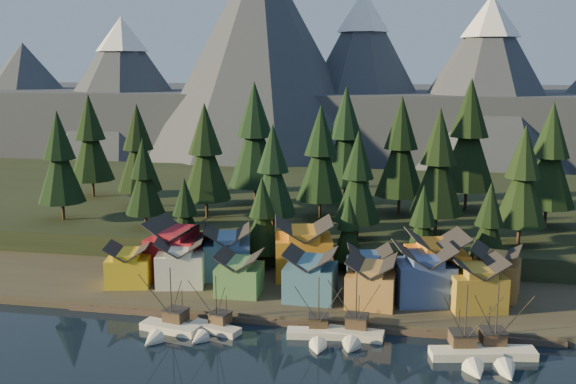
% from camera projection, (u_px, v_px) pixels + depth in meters
% --- Properties ---
extents(ground, '(500.00, 500.00, 0.00)m').
position_uv_depth(ground, '(282.00, 370.00, 87.82)').
color(ground, black).
rests_on(ground, ground).
extents(shore_strip, '(400.00, 50.00, 1.50)m').
position_uv_depth(shore_strip, '(322.00, 273.00, 126.22)').
color(shore_strip, '#343025').
rests_on(shore_strip, ground).
extents(hillside, '(420.00, 100.00, 6.00)m').
position_uv_depth(hillside, '(347.00, 208.00, 173.96)').
color(hillside, black).
rests_on(hillside, ground).
extents(dock, '(80.00, 4.00, 1.00)m').
position_uv_depth(dock, '(302.00, 320.00, 103.62)').
color(dock, '#4F4338').
rests_on(dock, ground).
extents(mountain_ridge, '(560.00, 190.00, 90.00)m').
position_uv_depth(mountain_ridge, '(366.00, 99.00, 289.36)').
color(mountain_ridge, '#404553').
rests_on(mountain_ridge, ground).
extents(boat_1, '(10.14, 10.68, 11.40)m').
position_uv_depth(boat_1, '(166.00, 321.00, 99.20)').
color(boat_1, silver).
rests_on(boat_1, ground).
extents(boat_2, '(9.01, 9.43, 10.04)m').
position_uv_depth(boat_2, '(211.00, 322.00, 99.23)').
color(boat_2, beige).
rests_on(boat_2, ground).
extents(boat_3, '(10.14, 10.84, 10.46)m').
position_uv_depth(boat_3, '(318.00, 328.00, 97.08)').
color(boat_3, white).
rests_on(boat_3, ground).
extents(boat_4, '(9.08, 9.77, 11.50)m').
position_uv_depth(boat_4, '(354.00, 326.00, 96.79)').
color(boat_4, beige).
rests_on(boat_4, ground).
extents(boat_5, '(10.60, 11.18, 11.92)m').
position_uv_depth(boat_5, '(468.00, 346.00, 89.91)').
color(boat_5, white).
rests_on(boat_5, ground).
extents(boat_6, '(11.79, 12.58, 11.95)m').
position_uv_depth(boat_6, '(499.00, 346.00, 90.19)').
color(boat_6, silver).
rests_on(boat_6, ground).
extents(house_front_0, '(9.09, 8.78, 7.64)m').
position_uv_depth(house_front_0, '(129.00, 263.00, 116.84)').
color(house_front_0, gold).
rests_on(house_front_0, shore_strip).
extents(house_front_1, '(10.01, 9.75, 8.72)m').
position_uv_depth(house_front_1, '(181.00, 260.00, 116.85)').
color(house_front_1, silver).
rests_on(house_front_1, shore_strip).
extents(house_front_2, '(7.74, 7.80, 7.42)m').
position_uv_depth(house_front_2, '(239.00, 272.00, 112.42)').
color(house_front_2, '#4F8648').
rests_on(house_front_2, shore_strip).
extents(house_front_3, '(8.71, 8.32, 8.63)m').
position_uv_depth(house_front_3, '(310.00, 274.00, 109.54)').
color(house_front_3, '#376784').
rests_on(house_front_3, shore_strip).
extents(house_front_4, '(8.38, 8.98, 8.12)m').
position_uv_depth(house_front_4, '(371.00, 280.00, 107.16)').
color(house_front_4, '#AB7A3C').
rests_on(house_front_4, shore_strip).
extents(house_front_5, '(11.21, 10.57, 9.92)m').
position_uv_depth(house_front_5, '(423.00, 272.00, 108.19)').
color(house_front_5, '#3D5692').
rests_on(house_front_5, shore_strip).
extents(house_front_6, '(10.26, 9.91, 8.64)m').
position_uv_depth(house_front_6, '(476.00, 281.00, 105.59)').
color(house_front_6, '#A3822A').
rests_on(house_front_6, shore_strip).
extents(house_back_0, '(10.82, 10.46, 10.86)m').
position_uv_depth(house_back_0, '(177.00, 247.00, 121.43)').
color(house_back_0, maroon).
rests_on(house_back_0, shore_strip).
extents(house_back_1, '(10.34, 10.42, 9.55)m').
position_uv_depth(house_back_1, '(227.00, 251.00, 121.36)').
color(house_back_1, '#3E6194').
rests_on(house_back_1, shore_strip).
extents(house_back_2, '(12.27, 11.61, 11.14)m').
position_uv_depth(house_back_2, '(303.00, 247.00, 120.68)').
color(house_back_2, orange).
rests_on(house_back_2, shore_strip).
extents(house_back_3, '(8.66, 7.98, 7.76)m').
position_uv_depth(house_back_3, '(369.00, 267.00, 114.63)').
color(house_back_3, '#3A5789').
rests_on(house_back_3, shore_strip).
extents(house_back_4, '(11.63, 11.32, 10.74)m').
position_uv_depth(house_back_4, '(436.00, 261.00, 112.74)').
color(house_back_4, orange).
rests_on(house_back_4, shore_strip).
extents(house_back_5, '(9.47, 9.55, 8.80)m').
position_uv_depth(house_back_5, '(495.00, 270.00, 110.90)').
color(house_back_5, olive).
rests_on(house_back_5, shore_strip).
extents(tree_hill_0, '(10.81, 10.81, 25.19)m').
position_uv_depth(tree_hill_0, '(60.00, 161.00, 145.57)').
color(tree_hill_0, '#332319').
rests_on(tree_hill_0, hillside).
extents(tree_hill_1, '(11.14, 11.14, 25.95)m').
position_uv_depth(tree_hill_1, '(138.00, 151.00, 158.68)').
color(tree_hill_1, '#332319').
rests_on(tree_hill_1, hillside).
extents(tree_hill_2, '(8.56, 8.56, 19.95)m').
position_uv_depth(tree_hill_2, '(144.00, 179.00, 138.20)').
color(tree_hill_2, '#332319').
rests_on(tree_hill_2, hillside).
extents(tree_hill_3, '(11.50, 11.50, 26.80)m').
position_uv_depth(tree_hill_3, '(205.00, 156.00, 147.19)').
color(tree_hill_3, '#332319').
rests_on(tree_hill_3, hillside).
extents(tree_hill_4, '(13.44, 13.44, 31.30)m').
position_uv_depth(tree_hill_4, '(255.00, 139.00, 159.68)').
color(tree_hill_4, '#332319').
rests_on(tree_hill_4, hillside).
extents(tree_hill_5, '(9.96, 9.96, 23.20)m').
position_uv_depth(tree_hill_5, '(273.00, 174.00, 134.60)').
color(tree_hill_5, '#332319').
rests_on(tree_hill_5, hillside).
extents(tree_hill_6, '(11.32, 11.32, 26.37)m').
position_uv_depth(tree_hill_6, '(321.00, 157.00, 147.24)').
color(tree_hill_6, '#332319').
rests_on(tree_hill_6, hillside).
extents(tree_hill_7, '(9.62, 9.62, 22.42)m').
position_uv_depth(tree_hill_7, '(358.00, 180.00, 129.43)').
color(tree_hill_7, '#332319').
rests_on(tree_hill_7, hillside).
extents(tree_hill_8, '(12.10, 12.10, 28.19)m').
position_uv_depth(tree_hill_8, '(401.00, 150.00, 150.46)').
color(tree_hill_8, '#332319').
rests_on(tree_hill_8, hillside).
extents(tree_hill_9, '(11.45, 11.45, 26.67)m').
position_uv_depth(tree_hill_9, '(438.00, 166.00, 132.77)').
color(tree_hill_9, '#332319').
rests_on(tree_hill_9, hillside).
extents(tree_hill_10, '(13.84, 13.84, 32.24)m').
position_uv_depth(tree_hill_10, '(469.00, 139.00, 154.78)').
color(tree_hill_10, '#332319').
rests_on(tree_hill_10, hillside).
extents(tree_hill_11, '(10.24, 10.24, 23.85)m').
position_uv_depth(tree_hill_11, '(523.00, 180.00, 125.29)').
color(tree_hill_11, '#332319').
rests_on(tree_hill_11, hillside).
extents(tree_hill_12, '(11.81, 11.81, 27.52)m').
position_uv_depth(tree_hill_12, '(550.00, 159.00, 138.84)').
color(tree_hill_12, '#332319').
rests_on(tree_hill_12, hillside).
extents(tree_hill_15, '(12.89, 12.89, 30.02)m').
position_uv_depth(tree_hill_15, '(346.00, 140.00, 162.49)').
color(tree_hill_15, '#332319').
rests_on(tree_hill_15, hillside).
extents(tree_hill_16, '(11.90, 11.90, 27.72)m').
position_uv_depth(tree_hill_16, '(91.00, 141.00, 171.46)').
color(tree_hill_16, '#332319').
rests_on(tree_hill_16, hillside).
extents(tree_shore_0, '(7.53, 7.53, 17.54)m').
position_uv_depth(tree_shore_0, '(185.00, 216.00, 129.40)').
color(tree_shore_0, '#332319').
rests_on(tree_shore_0, shore_strip).
extents(tree_shore_1, '(7.83, 7.83, 18.23)m').
position_uv_depth(tree_shore_1, '(262.00, 218.00, 126.36)').
color(tree_shore_1, '#332319').
rests_on(tree_shore_1, shore_strip).
extents(tree_shore_2, '(6.52, 6.52, 15.20)m').
position_uv_depth(tree_shore_2, '(348.00, 230.00, 123.54)').
color(tree_shore_2, '#332319').
rests_on(tree_shore_2, shore_strip).
extents(tree_shore_3, '(7.62, 7.62, 17.75)m').
position_uv_depth(tree_shore_3, '(423.00, 226.00, 120.68)').
color(tree_shore_3, '#332319').
rests_on(tree_shore_3, shore_strip).
extents(tree_shore_4, '(7.99, 7.99, 18.61)m').
position_uv_depth(tree_shore_4, '(489.00, 227.00, 118.37)').
color(tree_shore_4, '#332319').
rests_on(tree_shore_4, shore_strip).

